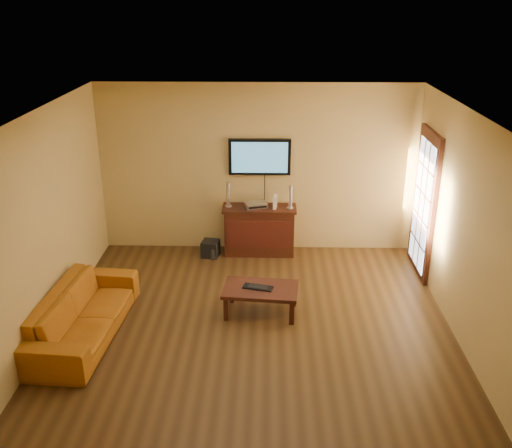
{
  "coord_description": "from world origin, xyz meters",
  "views": [
    {
      "loc": [
        0.18,
        -6.18,
        3.94
      ],
      "look_at": [
        0.02,
        0.8,
        1.1
      ],
      "focal_mm": 40.0,
      "sensor_mm": 36.0,
      "label": 1
    }
  ],
  "objects_px": {
    "game_console": "(275,202)",
    "bottle": "(213,255)",
    "speaker_right": "(290,198)",
    "keyboard": "(258,287)",
    "subwoofer": "(211,249)",
    "av_receiver": "(256,205)",
    "television": "(260,157)",
    "sofa": "(82,307)",
    "coffee_table": "(261,291)",
    "media_console": "(259,230)",
    "speaker_left": "(228,196)"
  },
  "relations": [
    {
      "from": "sofa",
      "to": "speaker_left",
      "type": "xyz_separation_m",
      "value": [
        1.62,
        2.48,
        0.57
      ]
    },
    {
      "from": "coffee_table",
      "to": "av_receiver",
      "type": "bearing_deg",
      "value": 93.26
    },
    {
      "from": "speaker_right",
      "to": "keyboard",
      "type": "relative_size",
      "value": 0.9
    },
    {
      "from": "bottle",
      "to": "coffee_table",
      "type": "bearing_deg",
      "value": -63.96
    },
    {
      "from": "bottle",
      "to": "keyboard",
      "type": "relative_size",
      "value": 0.47
    },
    {
      "from": "television",
      "to": "coffee_table",
      "type": "height_order",
      "value": "television"
    },
    {
      "from": "media_console",
      "to": "speaker_right",
      "type": "xyz_separation_m",
      "value": [
        0.49,
        -0.03,
        0.56
      ]
    },
    {
      "from": "coffee_table",
      "to": "bottle",
      "type": "height_order",
      "value": "coffee_table"
    },
    {
      "from": "television",
      "to": "game_console",
      "type": "xyz_separation_m",
      "value": [
        0.25,
        -0.22,
        -0.66
      ]
    },
    {
      "from": "speaker_left",
      "to": "speaker_right",
      "type": "relative_size",
      "value": 1.08
    },
    {
      "from": "speaker_left",
      "to": "subwoofer",
      "type": "xyz_separation_m",
      "value": [
        -0.29,
        -0.17,
        -0.84
      ]
    },
    {
      "from": "bottle",
      "to": "av_receiver",
      "type": "bearing_deg",
      "value": 23.85
    },
    {
      "from": "sofa",
      "to": "media_console",
      "type": "bearing_deg",
      "value": -36.42
    },
    {
      "from": "game_console",
      "to": "bottle",
      "type": "distance_m",
      "value": 1.29
    },
    {
      "from": "television",
      "to": "av_receiver",
      "type": "bearing_deg",
      "value": -108.24
    },
    {
      "from": "speaker_right",
      "to": "keyboard",
      "type": "xyz_separation_m",
      "value": [
        -0.47,
        -1.86,
        -0.58
      ]
    },
    {
      "from": "coffee_table",
      "to": "game_console",
      "type": "height_order",
      "value": "game_console"
    },
    {
      "from": "television",
      "to": "speaker_left",
      "type": "xyz_separation_m",
      "value": [
        -0.49,
        -0.16,
        -0.59
      ]
    },
    {
      "from": "speaker_right",
      "to": "game_console",
      "type": "height_order",
      "value": "speaker_right"
    },
    {
      "from": "speaker_left",
      "to": "av_receiver",
      "type": "distance_m",
      "value": 0.46
    },
    {
      "from": "television",
      "to": "bottle",
      "type": "height_order",
      "value": "television"
    },
    {
      "from": "subwoofer",
      "to": "media_console",
      "type": "bearing_deg",
      "value": 20.12
    },
    {
      "from": "television",
      "to": "media_console",
      "type": "bearing_deg",
      "value": -90.0
    },
    {
      "from": "game_console",
      "to": "keyboard",
      "type": "xyz_separation_m",
      "value": [
        -0.23,
        -1.85,
        -0.52
      ]
    },
    {
      "from": "game_console",
      "to": "subwoofer",
      "type": "relative_size",
      "value": 0.82
    },
    {
      "from": "television",
      "to": "speaker_right",
      "type": "distance_m",
      "value": 0.8
    },
    {
      "from": "bottle",
      "to": "keyboard",
      "type": "height_order",
      "value": "keyboard"
    },
    {
      "from": "media_console",
      "to": "speaker_right",
      "type": "bearing_deg",
      "value": -3.31
    },
    {
      "from": "speaker_left",
      "to": "keyboard",
      "type": "relative_size",
      "value": 0.97
    },
    {
      "from": "subwoofer",
      "to": "game_console",
      "type": "bearing_deg",
      "value": 15.74
    },
    {
      "from": "sofa",
      "to": "television",
      "type": "bearing_deg",
      "value": -34.38
    },
    {
      "from": "media_console",
      "to": "subwoofer",
      "type": "height_order",
      "value": "media_console"
    },
    {
      "from": "av_receiver",
      "to": "coffee_table",
      "type": "bearing_deg",
      "value": -103.21
    },
    {
      "from": "speaker_right",
      "to": "subwoofer",
      "type": "xyz_separation_m",
      "value": [
        -1.27,
        -0.12,
        -0.83
      ]
    },
    {
      "from": "media_console",
      "to": "game_console",
      "type": "xyz_separation_m",
      "value": [
        0.25,
        -0.03,
        0.5
      ]
    },
    {
      "from": "game_console",
      "to": "bottle",
      "type": "bearing_deg",
      "value": -156.23
    },
    {
      "from": "av_receiver",
      "to": "speaker_left",
      "type": "bearing_deg",
      "value": 161.77
    },
    {
      "from": "coffee_table",
      "to": "subwoofer",
      "type": "bearing_deg",
      "value": 115.59
    },
    {
      "from": "coffee_table",
      "to": "av_receiver",
      "type": "height_order",
      "value": "av_receiver"
    },
    {
      "from": "coffee_table",
      "to": "sofa",
      "type": "distance_m",
      "value": 2.24
    },
    {
      "from": "speaker_left",
      "to": "media_console",
      "type": "bearing_deg",
      "value": -2.91
    },
    {
      "from": "speaker_right",
      "to": "game_console",
      "type": "distance_m",
      "value": 0.25
    },
    {
      "from": "sofa",
      "to": "speaker_left",
      "type": "bearing_deg",
      "value": -28.9
    },
    {
      "from": "speaker_left",
      "to": "keyboard",
      "type": "xyz_separation_m",
      "value": [
        0.51,
        -1.91,
        -0.59
      ]
    },
    {
      "from": "television",
      "to": "game_console",
      "type": "distance_m",
      "value": 0.74
    },
    {
      "from": "sofa",
      "to": "speaker_right",
      "type": "bearing_deg",
      "value": -42.65
    },
    {
      "from": "television",
      "to": "sofa",
      "type": "bearing_deg",
      "value": -128.67
    },
    {
      "from": "television",
      "to": "sofa",
      "type": "xyz_separation_m",
      "value": [
        -2.11,
        -2.64,
        -1.16
      ]
    },
    {
      "from": "speaker_right",
      "to": "bottle",
      "type": "relative_size",
      "value": 1.92
    },
    {
      "from": "media_console",
      "to": "sofa",
      "type": "relative_size",
      "value": 0.57
    }
  ]
}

